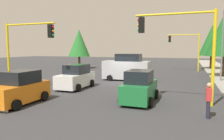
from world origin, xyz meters
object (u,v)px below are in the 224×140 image
(car_orange, at_px, (20,89))
(delivery_van_silver, at_px, (127,68))
(traffic_signal_near_right, at_px, (26,42))
(street_lamp_curbside, at_px, (223,38))
(car_green, at_px, (140,88))
(tree_roadside_far, at_px, (212,40))
(tree_opposite_side, at_px, (79,43))
(traffic_signal_far_left, at_px, (186,45))
(pedestrian_crossing, at_px, (209,99))
(traffic_signal_near_left, at_px, (180,38))
(car_white, at_px, (76,77))

(car_orange, bearing_deg, delivery_van_silver, 163.55)
(traffic_signal_near_right, xyz_separation_m, street_lamp_curbside, (-9.61, 14.84, 0.58))
(car_orange, height_order, car_green, same)
(tree_roadside_far, relative_size, delivery_van_silver, 1.47)
(traffic_signal_near_right, height_order, tree_opposite_side, tree_opposite_side)
(traffic_signal_far_left, distance_m, tree_opposite_side, 16.79)
(traffic_signal_far_left, distance_m, tree_roadside_far, 5.59)
(car_green, bearing_deg, traffic_signal_far_left, 173.64)
(traffic_signal_near_right, xyz_separation_m, pedestrian_crossing, (2.38, 12.77, -2.86))
(traffic_signal_near_left, bearing_deg, traffic_signal_far_left, 180.00)
(traffic_signal_near_left, distance_m, tree_roadside_far, 24.32)
(delivery_van_silver, bearing_deg, traffic_signal_near_right, -35.67)
(street_lamp_curbside, height_order, car_green, street_lamp_curbside)
(street_lamp_curbside, xyz_separation_m, tree_roadside_far, (-14.39, 0.30, 0.27))
(traffic_signal_near_left, height_order, tree_roadside_far, tree_roadside_far)
(pedestrian_crossing, bearing_deg, street_lamp_curbside, 170.24)
(tree_roadside_far, xyz_separation_m, tree_opposite_side, (6.00, -20.50, -0.38))
(car_white, bearing_deg, traffic_signal_near_right, -52.86)
(traffic_signal_near_right, distance_m, delivery_van_silver, 10.16)
(traffic_signal_near_right, bearing_deg, car_green, 87.29)
(street_lamp_curbside, relative_size, tree_roadside_far, 0.99)
(car_orange, bearing_deg, car_green, 113.72)
(car_white, relative_size, pedestrian_crossing, 2.31)
(traffic_signal_near_right, xyz_separation_m, car_green, (0.43, 9.03, -2.87))
(traffic_signal_far_left, height_order, delivery_van_silver, traffic_signal_far_left)
(tree_opposite_side, bearing_deg, traffic_signal_near_right, 16.59)
(traffic_signal_near_right, distance_m, car_white, 4.73)
(car_green, bearing_deg, car_orange, -66.28)
(traffic_signal_near_left, xyz_separation_m, tree_roadside_far, (-24.00, 3.83, 0.73))
(tree_opposite_side, relative_size, delivery_van_silver, 1.35)
(traffic_signal_far_left, xyz_separation_m, street_lamp_curbside, (10.39, 3.53, 0.46))
(tree_opposite_side, bearing_deg, delivery_van_silver, 48.00)
(traffic_signal_near_right, distance_m, street_lamp_curbside, 17.69)
(traffic_signal_near_right, relative_size, delivery_van_silver, 1.10)
(street_lamp_curbside, relative_size, car_orange, 1.86)
(tree_roadside_far, xyz_separation_m, car_green, (24.43, -6.11, -3.72))
(traffic_signal_near_right, bearing_deg, pedestrian_crossing, 79.43)
(traffic_signal_near_right, xyz_separation_m, delivery_van_silver, (-8.00, 5.74, -2.49))
(tree_opposite_side, relative_size, pedestrian_crossing, 3.81)
(traffic_signal_near_left, height_order, car_orange, traffic_signal_near_left)
(traffic_signal_near_right, distance_m, tree_roadside_far, 28.39)
(traffic_signal_near_right, height_order, delivery_van_silver, traffic_signal_near_right)
(traffic_signal_near_left, height_order, pedestrian_crossing, traffic_signal_near_left)
(street_lamp_curbside, bearing_deg, traffic_signal_far_left, -161.22)
(traffic_signal_near_right, relative_size, traffic_signal_near_left, 0.97)
(traffic_signal_far_left, height_order, tree_roadside_far, tree_roadside_far)
(delivery_van_silver, distance_m, car_green, 9.05)
(traffic_signal_far_left, height_order, tree_opposite_side, tree_opposite_side)
(traffic_signal_near_left, distance_m, car_white, 9.12)
(car_white, bearing_deg, traffic_signal_near_left, 74.72)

